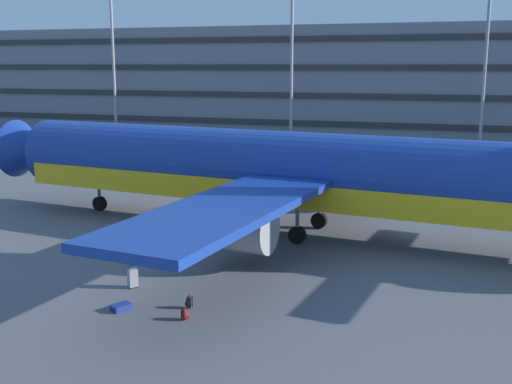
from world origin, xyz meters
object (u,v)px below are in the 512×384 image
at_px(suitcase_laid_flat, 133,278).
at_px(backpack_purple, 189,302).
at_px(airliner, 293,172).
at_px(backpack_red, 185,314).
at_px(suitcase_navy, 121,307).

bearing_deg(suitcase_laid_flat, backpack_purple, -23.21).
bearing_deg(airliner, backpack_red, -93.05).
bearing_deg(backpack_purple, backpack_red, -73.17).
height_order(airliner, backpack_red, airliner).
relative_size(suitcase_navy, backpack_purple, 1.53).
distance_m(suitcase_laid_flat, backpack_red, 4.20).
relative_size(suitcase_navy, suitcase_laid_flat, 0.89).
xyz_separation_m(suitcase_navy, backpack_red, (2.68, -0.11, 0.10)).
height_order(suitcase_navy, backpack_purple, backpack_purple).
height_order(airliner, suitcase_laid_flat, airliner).
distance_m(airliner, backpack_purple, 12.08).
distance_m(suitcase_navy, backpack_purple, 2.54).
bearing_deg(suitcase_laid_flat, backpack_red, -34.97).
xyz_separation_m(airliner, backpack_purple, (-1.00, -11.62, -3.15)).
relative_size(airliner, backpack_purple, 72.44).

